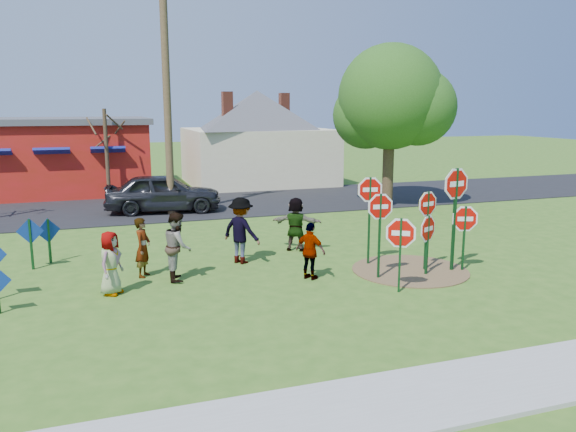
{
  "coord_description": "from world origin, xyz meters",
  "views": [
    {
      "loc": [
        -3.54,
        -14.08,
        4.47
      ],
      "look_at": [
        1.41,
        0.44,
        1.48
      ],
      "focal_mm": 35.0,
      "sensor_mm": 36.0,
      "label": 1
    }
  ],
  "objects_px": {
    "stop_sign_d": "(427,211)",
    "leafy_tree": "(393,103)",
    "person_a": "(111,263)",
    "utility_pole": "(166,86)",
    "stop_sign_a": "(401,239)",
    "person_b": "(143,247)",
    "stop_sign_c": "(456,195)",
    "suv": "(163,193)",
    "stop_sign_b": "(370,198)"
  },
  "relations": [
    {
      "from": "stop_sign_b",
      "to": "leafy_tree",
      "type": "distance_m",
      "value": 10.29
    },
    {
      "from": "stop_sign_c",
      "to": "stop_sign_d",
      "type": "xyz_separation_m",
      "value": [
        -0.68,
        0.29,
        -0.43
      ]
    },
    {
      "from": "stop_sign_d",
      "to": "person_b",
      "type": "relative_size",
      "value": 1.46
    },
    {
      "from": "stop_sign_b",
      "to": "leafy_tree",
      "type": "bearing_deg",
      "value": 68.75
    },
    {
      "from": "stop_sign_c",
      "to": "suv",
      "type": "distance_m",
      "value": 13.24
    },
    {
      "from": "leafy_tree",
      "to": "person_b",
      "type": "bearing_deg",
      "value": -146.96
    },
    {
      "from": "stop_sign_c",
      "to": "person_a",
      "type": "xyz_separation_m",
      "value": [
        -8.97,
        0.97,
        -1.33
      ]
    },
    {
      "from": "person_a",
      "to": "leafy_tree",
      "type": "relative_size",
      "value": 0.22
    },
    {
      "from": "leafy_tree",
      "to": "suv",
      "type": "bearing_deg",
      "value": 170.05
    },
    {
      "from": "stop_sign_b",
      "to": "suv",
      "type": "bearing_deg",
      "value": 125.63
    },
    {
      "from": "stop_sign_a",
      "to": "leafy_tree",
      "type": "bearing_deg",
      "value": 93.85
    },
    {
      "from": "leafy_tree",
      "to": "person_a",
      "type": "bearing_deg",
      "value": -144.77
    },
    {
      "from": "person_b",
      "to": "stop_sign_a",
      "type": "bearing_deg",
      "value": -94.68
    },
    {
      "from": "suv",
      "to": "stop_sign_a",
      "type": "bearing_deg",
      "value": -154.29
    },
    {
      "from": "stop_sign_d",
      "to": "person_b",
      "type": "xyz_separation_m",
      "value": [
        -7.44,
        1.93,
        -0.88
      ]
    },
    {
      "from": "suv",
      "to": "person_a",
      "type": "bearing_deg",
      "value": 174.04
    },
    {
      "from": "leafy_tree",
      "to": "stop_sign_d",
      "type": "bearing_deg",
      "value": -113.44
    },
    {
      "from": "person_b",
      "to": "leafy_tree",
      "type": "distance_m",
      "value": 14.28
    },
    {
      "from": "stop_sign_b",
      "to": "stop_sign_c",
      "type": "bearing_deg",
      "value": -23.8
    },
    {
      "from": "stop_sign_c",
      "to": "stop_sign_d",
      "type": "relative_size",
      "value": 1.29
    },
    {
      "from": "person_a",
      "to": "utility_pole",
      "type": "relative_size",
      "value": 0.16
    },
    {
      "from": "person_a",
      "to": "stop_sign_c",
      "type": "bearing_deg",
      "value": -64.38
    },
    {
      "from": "stop_sign_c",
      "to": "person_b",
      "type": "height_order",
      "value": "stop_sign_c"
    },
    {
      "from": "stop_sign_c",
      "to": "person_a",
      "type": "bearing_deg",
      "value": 162.9
    },
    {
      "from": "stop_sign_b",
      "to": "person_b",
      "type": "bearing_deg",
      "value": -177.03
    },
    {
      "from": "stop_sign_c",
      "to": "person_a",
      "type": "distance_m",
      "value": 9.12
    },
    {
      "from": "stop_sign_a",
      "to": "person_a",
      "type": "relative_size",
      "value": 1.27
    },
    {
      "from": "stop_sign_c",
      "to": "utility_pole",
      "type": "relative_size",
      "value": 0.3
    },
    {
      "from": "stop_sign_b",
      "to": "leafy_tree",
      "type": "height_order",
      "value": "leafy_tree"
    },
    {
      "from": "stop_sign_b",
      "to": "person_a",
      "type": "xyz_separation_m",
      "value": [
        -7.07,
        -0.36,
        -1.16
      ]
    },
    {
      "from": "stop_sign_a",
      "to": "leafy_tree",
      "type": "distance_m",
      "value": 12.7
    },
    {
      "from": "person_b",
      "to": "suv",
      "type": "distance_m",
      "value": 9.38
    },
    {
      "from": "person_a",
      "to": "suv",
      "type": "relative_size",
      "value": 0.32
    },
    {
      "from": "stop_sign_a",
      "to": "stop_sign_d",
      "type": "distance_m",
      "value": 2.19
    },
    {
      "from": "person_a",
      "to": "leafy_tree",
      "type": "xyz_separation_m",
      "value": [
        12.38,
        8.74,
        3.87
      ]
    },
    {
      "from": "stop_sign_b",
      "to": "utility_pole",
      "type": "distance_m",
      "value": 10.98
    },
    {
      "from": "stop_sign_a",
      "to": "person_b",
      "type": "distance_m",
      "value": 6.73
    },
    {
      "from": "stop_sign_b",
      "to": "utility_pole",
      "type": "height_order",
      "value": "utility_pole"
    },
    {
      "from": "suv",
      "to": "person_b",
      "type": "bearing_deg",
      "value": 177.4
    },
    {
      "from": "suv",
      "to": "utility_pole",
      "type": "height_order",
      "value": "utility_pole"
    },
    {
      "from": "stop_sign_b",
      "to": "suv",
      "type": "distance_m",
      "value": 11.19
    },
    {
      "from": "person_a",
      "to": "suv",
      "type": "bearing_deg",
      "value": 18.63
    },
    {
      "from": "suv",
      "to": "utility_pole",
      "type": "xyz_separation_m",
      "value": [
        0.24,
        -0.64,
        4.43
      ]
    },
    {
      "from": "utility_pole",
      "to": "stop_sign_b",
      "type": "bearing_deg",
      "value": -65.21
    },
    {
      "from": "stop_sign_a",
      "to": "person_b",
      "type": "xyz_separation_m",
      "value": [
        -5.81,
        3.34,
        -0.54
      ]
    },
    {
      "from": "stop_sign_c",
      "to": "suv",
      "type": "relative_size",
      "value": 0.62
    },
    {
      "from": "stop_sign_a",
      "to": "person_a",
      "type": "bearing_deg",
      "value": -165.8
    },
    {
      "from": "stop_sign_b",
      "to": "stop_sign_d",
      "type": "height_order",
      "value": "stop_sign_b"
    },
    {
      "from": "stop_sign_d",
      "to": "leafy_tree",
      "type": "distance_m",
      "value": 10.69
    },
    {
      "from": "stop_sign_d",
      "to": "leafy_tree",
      "type": "bearing_deg",
      "value": 50.27
    }
  ]
}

